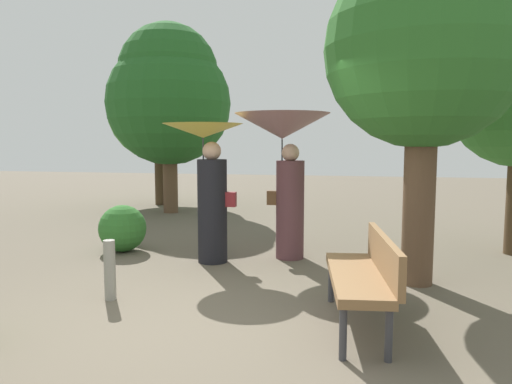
% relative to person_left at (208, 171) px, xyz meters
% --- Properties ---
extents(ground_plane, '(40.00, 40.00, 0.00)m').
position_rel_person_left_xyz_m(ground_plane, '(0.56, -2.34, -1.26)').
color(ground_plane, brown).
extents(person_left, '(1.09, 1.09, 1.91)m').
position_rel_person_left_xyz_m(person_left, '(0.00, 0.00, 0.00)').
color(person_left, black).
rests_on(person_left, ground).
extents(person_right, '(1.34, 1.34, 2.06)m').
position_rel_person_left_xyz_m(person_right, '(0.98, 0.44, 0.31)').
color(person_right, '#563338').
rests_on(person_right, ground).
extents(park_bench, '(0.67, 1.55, 0.83)m').
position_rel_person_left_xyz_m(park_bench, '(2.08, -1.97, -0.75)').
color(park_bench, '#38383D').
rests_on(park_bench, ground).
extents(tree_near_left, '(2.70, 2.70, 4.26)m').
position_rel_person_left_xyz_m(tree_near_left, '(-3.10, 5.60, 1.46)').
color(tree_near_left, '#42301E').
rests_on(tree_near_left, ground).
extents(tree_near_right, '(2.24, 2.24, 4.32)m').
position_rel_person_left_xyz_m(tree_near_right, '(2.70, -0.48, 1.65)').
color(tree_near_right, brown).
rests_on(tree_near_right, ground).
extents(tree_mid_left, '(2.86, 2.86, 4.38)m').
position_rel_person_left_xyz_m(tree_mid_left, '(-2.30, 4.29, 1.51)').
color(tree_mid_left, brown).
rests_on(tree_mid_left, ground).
extents(bush_path_left, '(0.71, 0.71, 0.71)m').
position_rel_person_left_xyz_m(bush_path_left, '(-1.46, 0.32, -0.91)').
color(bush_path_left, '#2D6B28').
rests_on(bush_path_left, ground).
extents(path_marker_post, '(0.12, 0.12, 0.64)m').
position_rel_person_left_xyz_m(path_marker_post, '(-0.53, -1.75, -0.94)').
color(path_marker_post, gray).
rests_on(path_marker_post, ground).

